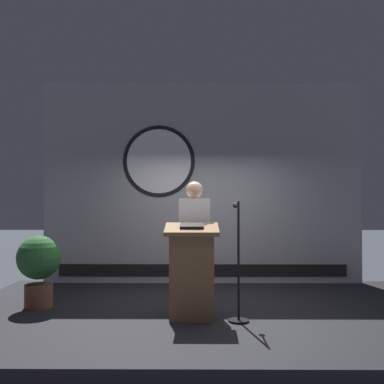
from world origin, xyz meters
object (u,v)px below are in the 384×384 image
at_px(podium, 192,271).
at_px(speaker_person, 194,243).
at_px(microphone_stand, 238,279).
at_px(potted_plant, 39,264).

height_order(podium, speaker_person, speaker_person).
relative_size(speaker_person, microphone_stand, 1.19).
distance_m(podium, microphone_stand, 0.55).
relative_size(microphone_stand, potted_plant, 1.48).
bearing_deg(potted_plant, podium, -14.59).
bearing_deg(potted_plant, microphone_stand, -13.61).
xyz_separation_m(podium, speaker_person, (0.03, 0.48, 0.29)).
distance_m(speaker_person, microphone_stand, 0.85).
relative_size(speaker_person, potted_plant, 1.76).
xyz_separation_m(podium, microphone_stand, (0.54, -0.09, -0.07)).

